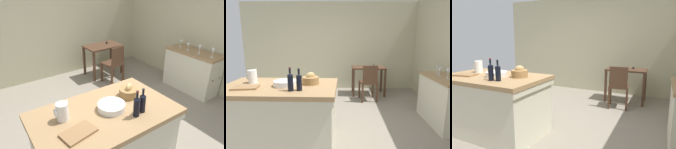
# 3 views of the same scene
# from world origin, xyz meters

# --- Properties ---
(ground_plane) EXTENTS (6.76, 6.76, 0.00)m
(ground_plane) POSITION_xyz_m (0.00, 0.00, 0.00)
(ground_plane) COLOR gray
(wall_back) EXTENTS (5.32, 0.12, 2.60)m
(wall_back) POSITION_xyz_m (0.00, 2.60, 1.30)
(wall_back) COLOR #B7B28E
(wall_back) RESTS_ON ground
(island_table) EXTENTS (1.63, 1.00, 0.92)m
(island_table) POSITION_xyz_m (-0.49, -0.62, 0.49)
(island_table) COLOR #99754C
(island_table) RESTS_ON ground
(side_cabinet) EXTENTS (0.52, 1.17, 0.89)m
(side_cabinet) POSITION_xyz_m (2.26, 0.14, 0.45)
(side_cabinet) COLOR #99754C
(side_cabinet) RESTS_ON ground
(writing_desk) EXTENTS (0.91, 0.57, 0.83)m
(writing_desk) POSITION_xyz_m (1.11, 1.94, 0.65)
(writing_desk) COLOR #472D1E
(writing_desk) RESTS_ON ground
(wooden_chair) EXTENTS (0.45, 0.45, 0.91)m
(wooden_chair) POSITION_xyz_m (1.05, 1.38, 0.50)
(wooden_chair) COLOR #472D1E
(wooden_chair) RESTS_ON ground
(pitcher) EXTENTS (0.17, 0.13, 0.24)m
(pitcher) POSITION_xyz_m (-0.93, -0.49, 1.02)
(pitcher) COLOR white
(pitcher) RESTS_ON island_table
(wash_bowl) EXTENTS (0.32, 0.32, 0.08)m
(wash_bowl) POSITION_xyz_m (-0.40, -0.63, 0.95)
(wash_bowl) COLOR white
(wash_bowl) RESTS_ON island_table
(bread_basket) EXTENTS (0.24, 0.24, 0.18)m
(bread_basket) POSITION_xyz_m (-0.05, -0.51, 0.98)
(bread_basket) COLOR olive
(bread_basket) RESTS_ON island_table
(cutting_board) EXTENTS (0.36, 0.27, 0.02)m
(cutting_board) POSITION_xyz_m (-0.90, -0.78, 0.93)
(cutting_board) COLOR olive
(cutting_board) RESTS_ON island_table
(wine_bottle_dark) EXTENTS (0.07, 0.07, 0.29)m
(wine_bottle_dark) POSITION_xyz_m (-0.14, -0.86, 1.03)
(wine_bottle_dark) COLOR black
(wine_bottle_dark) RESTS_ON island_table
(wine_bottle_amber) EXTENTS (0.07, 0.07, 0.31)m
(wine_bottle_amber) POSITION_xyz_m (-0.25, -0.88, 1.04)
(wine_bottle_amber) COLOR black
(wine_bottle_amber) RESTS_ON island_table
(wine_glass_left) EXTENTS (0.07, 0.07, 0.18)m
(wine_glass_left) POSITION_xyz_m (2.22, 0.02, 1.01)
(wine_glass_left) COLOR white
(wine_glass_left) RESTS_ON side_cabinet
(wine_glass_middle) EXTENTS (0.07, 0.07, 0.15)m
(wine_glass_middle) POSITION_xyz_m (2.20, 0.28, 1.00)
(wine_glass_middle) COLOR white
(wine_glass_middle) RESTS_ON side_cabinet
(wine_glass_right) EXTENTS (0.07, 0.07, 0.15)m
(wine_glass_right) POSITION_xyz_m (2.28, 0.53, 1.00)
(wine_glass_right) COLOR white
(wine_glass_right) RESTS_ON side_cabinet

